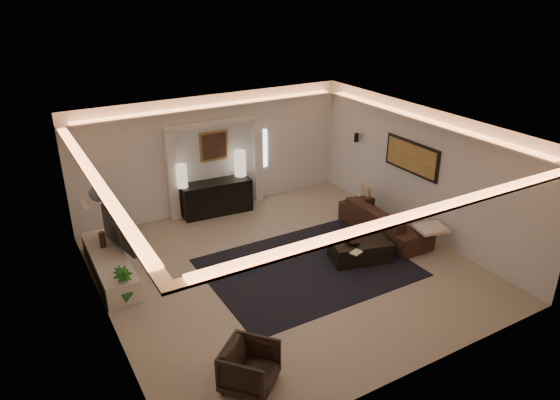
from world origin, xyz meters
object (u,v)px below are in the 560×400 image
console (217,198)px  coffee_table (360,251)px  armchair (250,367)px  sofa (384,221)px

console → coffee_table: size_ratio=1.43×
armchair → sofa: bearing=-11.3°
console → coffee_table: bearing=-61.0°
console → armchair: size_ratio=2.33×
console → armchair: console is taller
coffee_table → armchair: size_ratio=1.63×
sofa → coffee_table: bearing=119.4°
coffee_table → armchair: 4.16m
sofa → armchair: sofa is taller
console → sofa: console is taller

